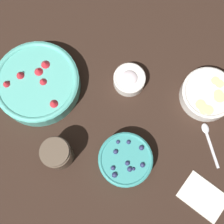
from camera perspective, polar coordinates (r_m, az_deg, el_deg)
The scene contains 8 objects.
ground_plane at distance 0.95m, azimuth 0.44°, elevation -0.31°, with size 4.00×4.00×0.00m, color black.
bowl_strawberries at distance 0.97m, azimuth -13.50°, elevation 5.18°, with size 0.26×0.26×0.08m.
bowl_blueberries at distance 0.90m, azimuth 2.44°, elevation -8.76°, with size 0.15×0.15×0.06m.
bowl_bananas at distance 0.98m, azimuth 17.09°, elevation 3.15°, with size 0.16×0.16×0.05m.
bowl_cream at distance 0.96m, azimuth 3.19°, elevation 5.98°, with size 0.10×0.10×0.05m.
jar_chocolate at distance 0.90m, azimuth -9.94°, elevation -7.53°, with size 0.09×0.09×0.10m.
napkin at distance 0.96m, azimuth 16.36°, elevation -14.67°, with size 0.15×0.13×0.01m.
spoon at distance 0.98m, azimuth 17.14°, elevation -4.34°, with size 0.09×0.12×0.01m.
Camera 1 is at (0.06, -0.22, 0.93)m, focal length 50.00 mm.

